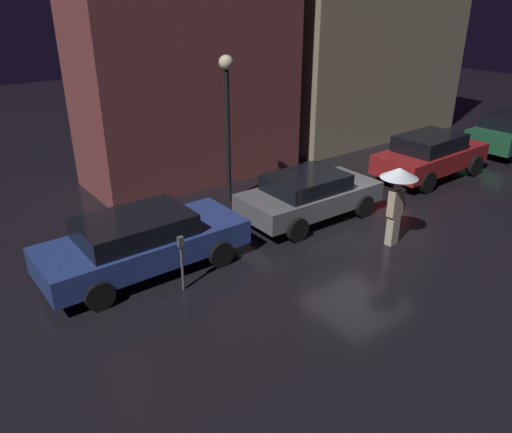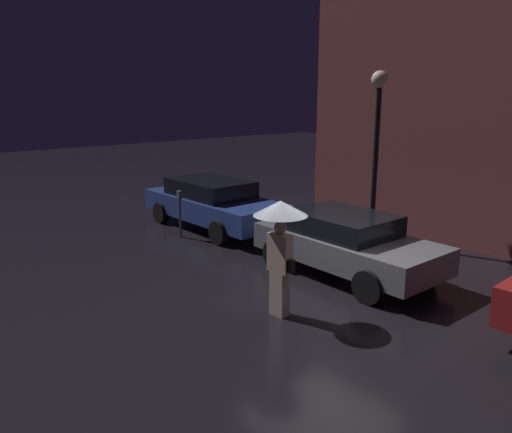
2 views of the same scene
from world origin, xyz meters
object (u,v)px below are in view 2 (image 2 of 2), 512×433
pedestrian_with_umbrella (280,230)px  parking_meter (180,209)px  parked_car_blue (213,202)px  street_lamp_near (377,127)px  parked_car_grey (346,242)px

pedestrian_with_umbrella → parking_meter: 5.46m
parked_car_blue → pedestrian_with_umbrella: 6.17m
pedestrian_with_umbrella → street_lamp_near: size_ratio=0.47×
parked_car_blue → parking_meter: 1.33m
pedestrian_with_umbrella → parking_meter: size_ratio=1.61×
street_lamp_near → pedestrian_with_umbrella: bearing=-70.7°
parked_car_grey → pedestrian_with_umbrella: (0.59, -2.47, 0.83)m
parked_car_blue → parking_meter: (0.29, -1.29, 0.06)m
pedestrian_with_umbrella → street_lamp_near: bearing=104.9°
street_lamp_near → parked_car_blue: bearing=-150.1°
parked_car_blue → street_lamp_near: 4.98m
street_lamp_near → parking_meter: bearing=-135.4°
pedestrian_with_umbrella → street_lamp_near: street_lamp_near is taller
parked_car_blue → street_lamp_near: size_ratio=1.09×
parking_meter → street_lamp_near: size_ratio=0.29×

